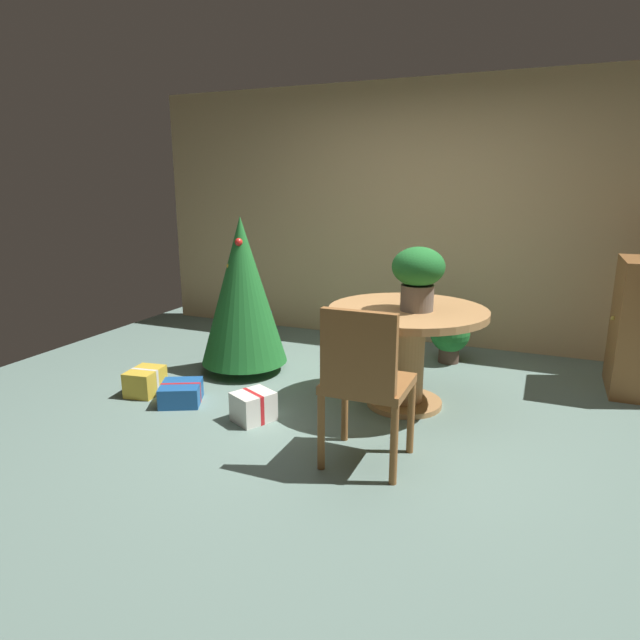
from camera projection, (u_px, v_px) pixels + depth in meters
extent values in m
plane|color=slate|center=(349.00, 421.00, 3.79)|extent=(6.60, 6.60, 0.00)
cube|color=tan|center=(424.00, 216.00, 5.44)|extent=(6.00, 0.10, 2.60)
cylinder|color=#B27F4C|center=(404.00, 402.00, 4.07)|extent=(0.56, 0.56, 0.04)
cylinder|color=#B27F4C|center=(406.00, 358.00, 3.98)|extent=(0.27, 0.27, 0.65)
cylinder|color=#B27F4C|center=(408.00, 312.00, 3.90)|extent=(1.15, 1.15, 0.05)
cylinder|color=#665B51|center=(417.00, 298.00, 3.80)|extent=(0.23, 0.23, 0.18)
ellipsoid|color=#1E6628|center=(418.00, 267.00, 3.75)|extent=(0.37, 0.37, 0.28)
sphere|color=red|center=(424.00, 268.00, 3.65)|extent=(0.06, 0.06, 0.06)
sphere|color=red|center=(405.00, 256.00, 3.79)|extent=(0.08, 0.08, 0.08)
sphere|color=red|center=(427.00, 264.00, 3.82)|extent=(0.07, 0.07, 0.07)
cylinder|color=brown|center=(345.00, 407.00, 3.46)|extent=(0.04, 0.04, 0.46)
cylinder|color=brown|center=(411.00, 417.00, 3.30)|extent=(0.04, 0.04, 0.46)
cylinder|color=brown|center=(321.00, 432.00, 3.10)|extent=(0.04, 0.04, 0.46)
cylinder|color=brown|center=(394.00, 445.00, 2.94)|extent=(0.04, 0.04, 0.46)
cube|color=brown|center=(368.00, 384.00, 3.14)|extent=(0.47, 0.44, 0.05)
cube|color=brown|center=(358.00, 352.00, 2.90)|extent=(0.43, 0.05, 0.45)
cylinder|color=brown|center=(245.00, 366.00, 4.80)|extent=(0.10, 0.10, 0.09)
cone|color=#1E6628|center=(242.00, 291.00, 4.64)|extent=(0.75, 0.75, 1.27)
sphere|color=#2D51A8|center=(269.00, 312.00, 4.74)|extent=(0.05, 0.05, 0.05)
sphere|color=gold|center=(229.00, 266.00, 4.54)|extent=(0.05, 0.05, 0.05)
sphere|color=red|center=(261.00, 293.00, 4.60)|extent=(0.05, 0.05, 0.05)
sphere|color=red|center=(239.00, 242.00, 4.48)|extent=(0.07, 0.07, 0.07)
cube|color=gold|center=(145.00, 381.00, 4.27)|extent=(0.26, 0.33, 0.20)
cube|color=silver|center=(145.00, 381.00, 4.27)|extent=(0.23, 0.06, 0.20)
cube|color=silver|center=(253.00, 406.00, 3.78)|extent=(0.32, 0.33, 0.21)
cube|color=red|center=(253.00, 406.00, 3.78)|extent=(0.22, 0.13, 0.21)
cube|color=#1E569E|center=(181.00, 393.00, 4.09)|extent=(0.40, 0.41, 0.15)
cube|color=red|center=(181.00, 393.00, 4.09)|extent=(0.28, 0.16, 0.15)
sphere|color=#B29338|center=(613.00, 318.00, 4.27)|extent=(0.04, 0.04, 0.04)
cylinder|color=#4C382D|center=(449.00, 355.00, 5.03)|extent=(0.19, 0.19, 0.14)
sphere|color=#1E6628|center=(450.00, 333.00, 4.97)|extent=(0.36, 0.36, 0.36)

